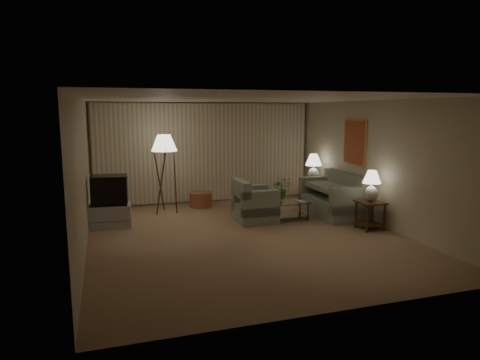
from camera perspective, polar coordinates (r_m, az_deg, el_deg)
name	(u,v)px	position (r m, az deg, el deg)	size (l,w,h in m)	color
ground	(244,235)	(8.68, 0.60, -7.35)	(7.00, 7.00, 0.00)	#8D704E
room_shell	(225,143)	(9.80, -2.02, 4.96)	(6.04, 7.02, 2.72)	#BDB491
sofa	(331,199)	(10.43, 12.10, -2.45)	(1.84, 0.97, 0.80)	gray
armchair	(255,205)	(9.64, 2.02, -3.34)	(0.90, 0.86, 0.76)	gray
side_table_near	(370,210)	(9.40, 16.97, -3.90)	(0.51, 0.51, 0.60)	#391E0F
side_table_far	(313,189)	(11.58, 9.69, -1.20)	(0.53, 0.45, 0.60)	#391E0F
table_lamp_near	(372,183)	(9.28, 17.14, -0.41)	(0.38, 0.38, 0.66)	silver
table_lamp_far	(314,165)	(11.48, 9.78, 1.92)	(0.43, 0.43, 0.75)	silver
coffee_table	(287,208)	(9.84, 6.24, -3.76)	(1.01, 0.55, 0.41)	silver
tv_cabinet	(111,216)	(9.61, -16.85, -4.58)	(0.89, 0.60, 0.50)	#A9A8AB
crt_tv	(109,190)	(9.49, -17.01, -1.29)	(0.77, 0.58, 0.62)	black
floor_lamp	(165,172)	(10.49, -9.98, 1.00)	(0.62, 0.62, 1.91)	#391E0F
ottoman	(201,200)	(11.16, -5.26, -2.62)	(0.57, 0.57, 0.38)	brown
vase	(281,199)	(9.73, 5.45, -2.60)	(0.14, 0.14, 0.15)	white
flowers	(281,186)	(9.67, 5.48, -0.79)	(0.43, 0.37, 0.48)	#306D30
book	(299,202)	(9.82, 7.83, -2.92)	(0.18, 0.24, 0.02)	olive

